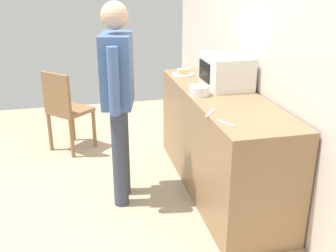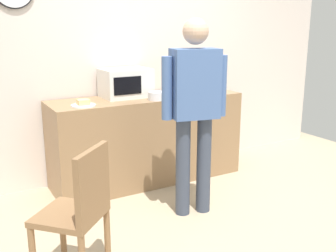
{
  "view_description": "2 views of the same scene",
  "coord_description": "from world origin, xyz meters",
  "px_view_note": "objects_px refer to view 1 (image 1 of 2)",
  "views": [
    {
      "loc": [
        3.14,
        -0.01,
        1.93
      ],
      "look_at": [
        -0.2,
        0.76,
        0.62
      ],
      "focal_mm": 42.55,
      "sensor_mm": 36.0,
      "label": 1
    },
    {
      "loc": [
        -1.92,
        -2.52,
        1.68
      ],
      "look_at": [
        -0.12,
        0.67,
        0.75
      ],
      "focal_mm": 42.31,
      "sensor_mm": 36.0,
      "label": 2
    }
  ],
  "objects_px": {
    "microwave": "(226,71)",
    "fork_utensil": "(210,113)",
    "person_standing": "(118,91)",
    "sandwich_plate": "(183,73)",
    "salad_bowl": "(200,91)",
    "spoon_utensil": "(226,123)",
    "wooden_chair": "(65,108)"
  },
  "relations": [
    {
      "from": "sandwich_plate",
      "to": "wooden_chair",
      "type": "distance_m",
      "value": 1.4
    },
    {
      "from": "spoon_utensil",
      "to": "wooden_chair",
      "type": "distance_m",
      "value": 2.3
    },
    {
      "from": "microwave",
      "to": "sandwich_plate",
      "type": "bearing_deg",
      "value": -154.46
    },
    {
      "from": "fork_utensil",
      "to": "person_standing",
      "type": "height_order",
      "value": "person_standing"
    },
    {
      "from": "salad_bowl",
      "to": "spoon_utensil",
      "type": "height_order",
      "value": "salad_bowl"
    },
    {
      "from": "spoon_utensil",
      "to": "wooden_chair",
      "type": "relative_size",
      "value": 0.18
    },
    {
      "from": "fork_utensil",
      "to": "wooden_chair",
      "type": "bearing_deg",
      "value": -146.24
    },
    {
      "from": "salad_bowl",
      "to": "fork_utensil",
      "type": "bearing_deg",
      "value": -7.64
    },
    {
      "from": "salad_bowl",
      "to": "spoon_utensil",
      "type": "xyz_separation_m",
      "value": [
        0.73,
        -0.02,
        -0.04
      ]
    },
    {
      "from": "spoon_utensil",
      "to": "person_standing",
      "type": "bearing_deg",
      "value": -136.87
    },
    {
      "from": "fork_utensil",
      "to": "wooden_chair",
      "type": "xyz_separation_m",
      "value": [
        -1.69,
        -1.13,
        -0.42
      ]
    },
    {
      "from": "person_standing",
      "to": "wooden_chair",
      "type": "distance_m",
      "value": 1.39
    },
    {
      "from": "salad_bowl",
      "to": "fork_utensil",
      "type": "height_order",
      "value": "salad_bowl"
    },
    {
      "from": "microwave",
      "to": "fork_utensil",
      "type": "height_order",
      "value": "microwave"
    },
    {
      "from": "microwave",
      "to": "person_standing",
      "type": "relative_size",
      "value": 0.29
    },
    {
      "from": "microwave",
      "to": "person_standing",
      "type": "height_order",
      "value": "person_standing"
    },
    {
      "from": "spoon_utensil",
      "to": "person_standing",
      "type": "xyz_separation_m",
      "value": [
        -0.73,
        -0.69,
        0.08
      ]
    },
    {
      "from": "microwave",
      "to": "fork_utensil",
      "type": "distance_m",
      "value": 0.8
    },
    {
      "from": "microwave",
      "to": "wooden_chair",
      "type": "bearing_deg",
      "value": -123.43
    },
    {
      "from": "spoon_utensil",
      "to": "sandwich_plate",
      "type": "bearing_deg",
      "value": 176.96
    },
    {
      "from": "microwave",
      "to": "salad_bowl",
      "type": "bearing_deg",
      "value": -57.21
    },
    {
      "from": "microwave",
      "to": "fork_utensil",
      "type": "bearing_deg",
      "value": -28.97
    },
    {
      "from": "microwave",
      "to": "wooden_chair",
      "type": "height_order",
      "value": "microwave"
    },
    {
      "from": "microwave",
      "to": "wooden_chair",
      "type": "xyz_separation_m",
      "value": [
        -1.0,
        -1.51,
        -0.57
      ]
    },
    {
      "from": "sandwich_plate",
      "to": "fork_utensil",
      "type": "distance_m",
      "value": 1.25
    },
    {
      "from": "sandwich_plate",
      "to": "salad_bowl",
      "type": "xyz_separation_m",
      "value": [
        0.76,
        -0.05,
        0.02
      ]
    },
    {
      "from": "person_standing",
      "to": "microwave",
      "type": "bearing_deg",
      "value": 100.96
    },
    {
      "from": "sandwich_plate",
      "to": "person_standing",
      "type": "xyz_separation_m",
      "value": [
        0.75,
        -0.76,
        0.06
      ]
    },
    {
      "from": "spoon_utensil",
      "to": "person_standing",
      "type": "height_order",
      "value": "person_standing"
    },
    {
      "from": "microwave",
      "to": "sandwich_plate",
      "type": "distance_m",
      "value": 0.62
    },
    {
      "from": "sandwich_plate",
      "to": "fork_utensil",
      "type": "relative_size",
      "value": 1.36
    },
    {
      "from": "sandwich_plate",
      "to": "wooden_chair",
      "type": "xyz_separation_m",
      "value": [
        -0.45,
        -1.25,
        -0.44
      ]
    }
  ]
}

